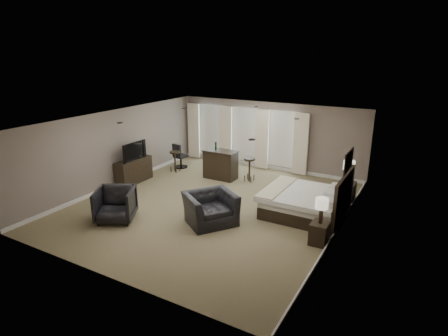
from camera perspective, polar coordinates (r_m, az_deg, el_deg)
The scene contains 16 objects.
room at distance 10.92m, azimuth -1.95°, elevation 0.60°, with size 7.60×8.60×2.64m.
window_bay at distance 14.89m, azimuth 3.04°, elevation 4.86°, with size 5.25×0.20×2.30m.
bed at distance 10.77m, azimuth 12.05°, elevation -3.51°, with size 2.15×2.06×1.37m, color silver.
nightstand_near at distance 9.45m, azimuth 14.32°, elevation -9.58°, with size 0.41×0.50×0.54m, color black.
nightstand_far at distance 12.03m, azimuth 18.13°, elevation -3.61°, with size 0.48×0.58×0.64m, color black.
lamp_near at distance 9.20m, azimuth 14.60°, elevation -6.33°, with size 0.31×0.31×0.63m, color beige.
lamp_far at distance 11.81m, azimuth 18.44°, elevation -0.58°, with size 0.34×0.34×0.70m, color beige.
wall_art at distance 10.19m, azimuth 18.42°, elevation 1.05°, with size 0.04×0.96×0.56m, color slate.
dresser at distance 13.52m, azimuth -13.58°, elevation -0.41°, with size 0.47×1.45×0.84m, color black.
tv at distance 13.38m, azimuth -13.73°, elevation 1.59°, with size 1.08×0.62×0.14m, color black.
armchair_near at distance 10.06m, azimuth -2.08°, elevation -5.40°, with size 1.29×0.84×1.13m, color black.
armchair_far at distance 10.64m, azimuth -16.25°, elevation -5.13°, with size 0.99×0.93×1.02m, color black.
bar_counter at distance 13.51m, azimuth -0.53°, elevation 0.56°, with size 1.21×0.63×1.05m, color black.
bar_stool_left at distance 14.40m, azimuth -7.46°, elevation 0.99°, with size 0.38×0.38×0.81m, color black.
bar_stool_right at distance 13.29m, azimuth 3.89°, elevation -0.24°, with size 0.40×0.40×0.85m, color black.
desk_chair at distance 14.85m, azimuth -6.61°, elevation 1.91°, with size 0.50×0.50×0.99m, color black.
Camera 1 is at (5.47, -8.89, 4.52)m, focal length 30.00 mm.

